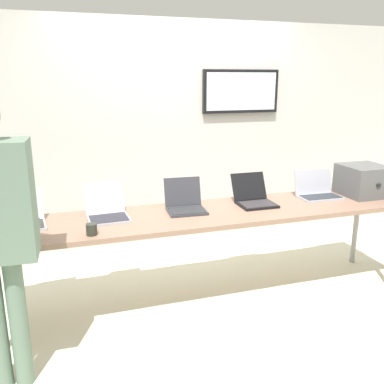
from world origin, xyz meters
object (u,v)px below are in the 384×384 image
at_px(equipment_box, 363,180).
at_px(laptop_station_1, 107,210).
at_px(laptop_station_2, 185,203).
at_px(laptop_station_0, 18,218).
at_px(workbench, 213,217).
at_px(coffee_mug, 92,229).
at_px(laptop_station_4, 317,191).
at_px(laptop_station_3, 254,197).

distance_m(equipment_box, laptop_station_1, 2.37).
bearing_deg(laptop_station_2, laptop_station_0, 179.44).
xyz_separation_m(laptop_station_1, laptop_station_2, (0.64, -0.01, 0.00)).
bearing_deg(workbench, coffee_mug, -165.99).
xyz_separation_m(laptop_station_2, coffee_mug, (-0.79, -0.35, -0.02)).
distance_m(laptop_station_1, laptop_station_4, 1.93).
bearing_deg(equipment_box, laptop_station_1, 178.50).
xyz_separation_m(equipment_box, laptop_station_3, (-1.10, 0.05, -0.09)).
distance_m(laptop_station_0, laptop_station_4, 2.58).
xyz_separation_m(laptop_station_1, laptop_station_4, (1.93, 0.00, -0.00)).
bearing_deg(workbench, laptop_station_4, 5.87).
height_order(workbench, laptop_station_0, laptop_station_0).
relative_size(laptop_station_1, laptop_station_2, 1.20).
bearing_deg(laptop_station_0, laptop_station_2, -0.56).
xyz_separation_m(laptop_station_0, coffee_mug, (0.50, -0.36, -0.02)).
distance_m(laptop_station_3, laptop_station_4, 0.65).
height_order(laptop_station_1, coffee_mug, laptop_station_1).
bearing_deg(workbench, laptop_station_1, 172.88).
xyz_separation_m(laptop_station_1, coffee_mug, (-0.15, -0.36, -0.02)).
relative_size(workbench, laptop_station_4, 9.12).
height_order(laptop_station_3, coffee_mug, laptop_station_3).
xyz_separation_m(laptop_station_0, laptop_station_2, (1.29, -0.01, 0.00)).
height_order(workbench, equipment_box, equipment_box).
bearing_deg(coffee_mug, laptop_station_3, 13.74).
bearing_deg(laptop_station_1, coffee_mug, -112.42).
bearing_deg(laptop_station_0, laptop_station_3, -0.42).
bearing_deg(laptop_station_4, equipment_box, -8.37).
distance_m(workbench, equipment_box, 1.53).
relative_size(laptop_station_3, laptop_station_4, 0.95).
bearing_deg(laptop_station_4, workbench, -174.13).
bearing_deg(laptop_station_4, laptop_station_2, -179.47).
relative_size(workbench, laptop_station_0, 8.86).
height_order(workbench, laptop_station_3, laptop_station_3).
bearing_deg(equipment_box, laptop_station_2, 178.23).
relative_size(laptop_station_0, laptop_station_4, 1.03).
bearing_deg(coffee_mug, laptop_station_1, 67.58).
xyz_separation_m(equipment_box, laptop_station_4, (-0.44, 0.07, -0.09)).
bearing_deg(laptop_station_4, laptop_station_3, -178.83).
relative_size(workbench, coffee_mug, 43.12).
xyz_separation_m(equipment_box, laptop_station_1, (-2.37, 0.06, -0.08)).
height_order(equipment_box, coffee_mug, equipment_box).
bearing_deg(equipment_box, laptop_station_0, 178.75).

